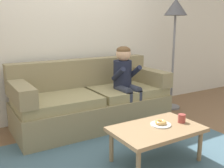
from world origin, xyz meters
TOP-DOWN VIEW (x-y plane):
  - ground at (0.00, 0.00)m, footprint 10.00×10.00m
  - wall_back at (0.00, 1.40)m, footprint 8.00×0.10m
  - area_rug at (0.00, -0.25)m, footprint 2.77×1.93m
  - couch at (0.10, 0.84)m, footprint 2.15×0.90m
  - coffee_table at (0.18, -0.46)m, footprint 0.91×0.58m
  - person_child at (0.54, 0.64)m, footprint 0.34×0.58m
  - plate at (0.25, -0.44)m, footprint 0.21×0.21m
  - donut at (0.25, -0.44)m, footprint 0.14×0.14m
  - mug at (0.50, -0.49)m, footprint 0.08×0.08m
  - floor_lamp at (1.60, 0.81)m, footprint 0.37×0.37m

SIDE VIEW (x-z plane):
  - ground at x=0.00m, z-range 0.00..0.00m
  - area_rug at x=0.00m, z-range 0.00..0.01m
  - couch at x=0.10m, z-range -0.12..0.78m
  - coffee_table at x=0.18m, z-range 0.15..0.53m
  - plate at x=0.25m, z-range 0.38..0.39m
  - donut at x=0.25m, z-range 0.39..0.43m
  - mug at x=0.50m, z-range 0.38..0.47m
  - person_child at x=0.54m, z-range 0.12..1.22m
  - wall_back at x=0.00m, z-range 0.00..2.80m
  - floor_lamp at x=1.60m, z-range 0.62..2.42m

